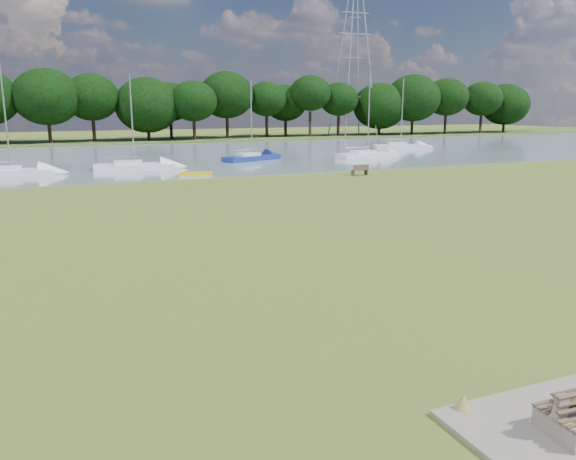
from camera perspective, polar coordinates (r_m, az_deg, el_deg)
name	(u,v)px	position (r m, az deg, el deg)	size (l,w,h in m)	color
ground	(282,248)	(22.31, -0.64, -1.89)	(220.00, 220.00, 0.00)	olive
river	(134,158)	(62.79, -15.35, 7.09)	(220.00, 40.00, 0.10)	slate
far_bank	(107,141)	(92.53, -17.88, 8.58)	(220.00, 20.00, 0.40)	#4C6626
riverbank_bench	(360,170)	(45.56, 7.35, 6.06)	(1.50, 0.56, 0.90)	brown
kayak	(196,174)	(45.56, -9.36, 5.65)	(2.64, 0.62, 0.26)	yellow
pylon	(355,32)	(103.85, 6.80, 19.39)	(6.35, 4.45, 28.57)	#9DA0A9
tree_line	(149,98)	(89.15, -13.96, 12.86)	(153.04, 9.05, 10.95)	black
sailboat_0	(10,170)	(50.20, -26.41, 5.50)	(6.89, 3.25, 8.79)	white
sailboat_2	(367,153)	(60.82, 8.03, 7.75)	(7.29, 2.98, 9.78)	white
sailboat_3	(134,164)	(50.79, -15.41, 6.46)	(6.96, 2.73, 8.10)	white
sailboat_4	(400,145)	(73.31, 11.32, 8.47)	(6.93, 3.60, 8.67)	white
sailboat_5	(251,156)	(57.09, -3.75, 7.52)	(6.57, 4.03, 7.86)	navy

